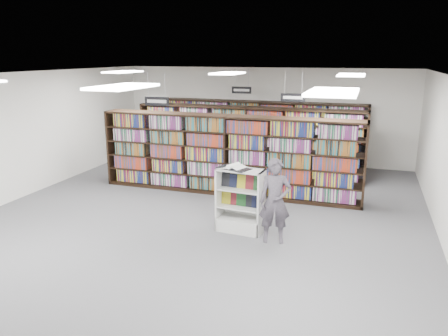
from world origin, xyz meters
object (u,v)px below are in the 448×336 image
(endcap_display, at_px, (241,209))
(bookshelf_row_near, at_px, (228,155))
(open_book, at_px, (234,167))
(shopper, at_px, (275,201))

(endcap_display, bearing_deg, bookshelf_row_near, 119.07)
(bookshelf_row_near, distance_m, open_book, 2.58)
(endcap_display, distance_m, shopper, 0.94)
(open_book, xyz_separation_m, shopper, (0.94, -0.31, -0.53))
(endcap_display, xyz_separation_m, open_book, (-0.15, -0.04, 0.92))
(open_book, bearing_deg, shopper, 2.96)
(open_book, distance_m, shopper, 1.13)
(bookshelf_row_near, xyz_separation_m, endcap_display, (1.06, -2.36, -0.58))
(bookshelf_row_near, distance_m, endcap_display, 2.65)
(open_book, height_order, shopper, shopper)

